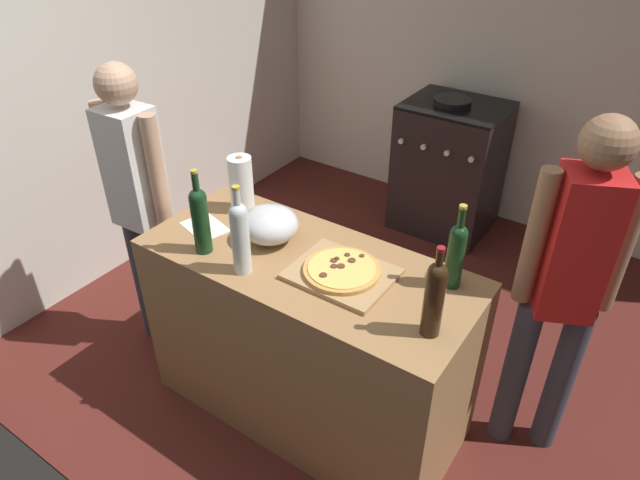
{
  "coord_description": "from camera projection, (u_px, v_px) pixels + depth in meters",
  "views": [
    {
      "loc": [
        1.07,
        -0.91,
        2.28
      ],
      "look_at": [
        -0.06,
        0.73,
        0.95
      ],
      "focal_mm": 31.9,
      "sensor_mm": 36.0,
      "label": 1
    }
  ],
  "objects": [
    {
      "name": "ground_plane",
      "position": [
        399.0,
        319.0,
        3.42
      ],
      "size": [
        4.24,
        3.57,
        0.02
      ],
      "primitive_type": "cube",
      "color": "#511E19"
    },
    {
      "name": "kitchen_wall_rear",
      "position": [
        523.0,
        41.0,
        3.74
      ],
      "size": [
        4.24,
        0.1,
        2.6
      ],
      "primitive_type": "cube",
      "color": "silver",
      "rests_on": "ground_plane"
    },
    {
      "name": "kitchen_wall_left",
      "position": [
        150.0,
        50.0,
        3.57
      ],
      "size": [
        0.1,
        3.57,
        2.6
      ],
      "primitive_type": "cube",
      "color": "silver",
      "rests_on": "ground_plane"
    },
    {
      "name": "counter",
      "position": [
        308.0,
        341.0,
        2.61
      ],
      "size": [
        1.45,
        0.63,
        0.9
      ],
      "primitive_type": "cube",
      "color": "#9E7247",
      "rests_on": "ground_plane"
    },
    {
      "name": "cutting_board",
      "position": [
        342.0,
        274.0,
        2.27
      ],
      "size": [
        0.4,
        0.32,
        0.02
      ],
      "primitive_type": "cube",
      "color": "tan",
      "rests_on": "counter"
    },
    {
      "name": "pizza",
      "position": [
        342.0,
        270.0,
        2.26
      ],
      "size": [
        0.31,
        0.31,
        0.03
      ],
      "color": "tan",
      "rests_on": "cutting_board"
    },
    {
      "name": "mixing_bowl",
      "position": [
        269.0,
        224.0,
        2.45
      ],
      "size": [
        0.25,
        0.25,
        0.16
      ],
      "color": "#B2B2B7",
      "rests_on": "counter"
    },
    {
      "name": "paper_towel_roll",
      "position": [
        241.0,
        184.0,
        2.64
      ],
      "size": [
        0.11,
        0.11,
        0.27
      ],
      "color": "white",
      "rests_on": "counter"
    },
    {
      "name": "wine_bottle_amber",
      "position": [
        240.0,
        235.0,
        2.21
      ],
      "size": [
        0.07,
        0.07,
        0.39
      ],
      "color": "silver",
      "rests_on": "counter"
    },
    {
      "name": "wine_bottle_clear",
      "position": [
        434.0,
        296.0,
        1.91
      ],
      "size": [
        0.07,
        0.07,
        0.36
      ],
      "color": "#331E0F",
      "rests_on": "counter"
    },
    {
      "name": "wine_bottle_dark",
      "position": [
        456.0,
        252.0,
        2.14
      ],
      "size": [
        0.07,
        0.07,
        0.36
      ],
      "color": "#143819",
      "rests_on": "counter"
    },
    {
      "name": "wine_bottle_green",
      "position": [
        200.0,
        217.0,
        2.33
      ],
      "size": [
        0.07,
        0.07,
        0.38
      ],
      "color": "#143819",
      "rests_on": "counter"
    },
    {
      "name": "recipe_sheet",
      "position": [
        205.0,
        227.0,
        2.58
      ],
      "size": [
        0.24,
        0.2,
        0.0
      ],
      "primitive_type": "cube",
      "rotation": [
        0.0,
        0.0,
        -0.28
      ],
      "color": "white",
      "rests_on": "counter"
    },
    {
      "name": "stove",
      "position": [
        449.0,
        167.0,
        4.04
      ],
      "size": [
        0.66,
        0.58,
        0.98
      ],
      "color": "black",
      "rests_on": "ground_plane"
    },
    {
      "name": "person_in_stripes",
      "position": [
        139.0,
        199.0,
        2.78
      ],
      "size": [
        0.39,
        0.21,
        1.57
      ],
      "color": "#383D4C",
      "rests_on": "ground_plane"
    },
    {
      "name": "person_in_red",
      "position": [
        566.0,
        283.0,
        2.2
      ],
      "size": [
        0.36,
        0.27,
        1.6
      ],
      "color": "#383D4C",
      "rests_on": "ground_plane"
    }
  ]
}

